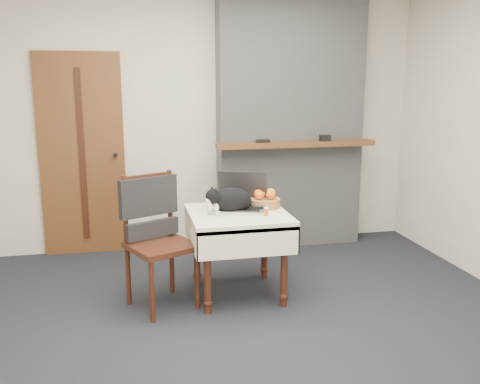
% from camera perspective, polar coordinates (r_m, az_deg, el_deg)
% --- Properties ---
extents(ground, '(4.50, 4.50, 0.00)m').
position_cam_1_polar(ground, '(3.98, 0.42, -14.15)').
color(ground, black).
rests_on(ground, ground).
extents(room_shell, '(4.52, 4.01, 2.61)m').
position_cam_1_polar(room_shell, '(4.01, -1.02, 12.19)').
color(room_shell, beige).
rests_on(room_shell, ground).
extents(door, '(0.82, 0.10, 2.00)m').
position_cam_1_polar(door, '(5.52, -16.48, 3.77)').
color(door, brown).
rests_on(door, ground).
extents(chimney, '(1.62, 0.48, 2.60)m').
position_cam_1_polar(chimney, '(5.60, 5.35, 7.41)').
color(chimney, gray).
rests_on(chimney, ground).
extents(side_table, '(0.78, 0.78, 0.70)m').
position_cam_1_polar(side_table, '(4.31, -0.19, -3.65)').
color(side_table, '#381A0F').
rests_on(side_table, ground).
extents(laptop, '(0.50, 0.46, 0.30)m').
position_cam_1_polar(laptop, '(4.37, 0.11, -0.86)').
color(laptop, '#B7B7BC').
rests_on(laptop, side_table).
extents(cat, '(0.49, 0.27, 0.23)m').
position_cam_1_polar(cat, '(4.26, -0.88, -0.89)').
color(cat, black).
rests_on(cat, side_table).
extents(cream_jar, '(0.06, 0.06, 0.07)m').
position_cam_1_polar(cream_jar, '(4.22, -3.80, -1.96)').
color(cream_jar, silver).
rests_on(cream_jar, side_table).
extents(pill_bottle, '(0.03, 0.03, 0.07)m').
position_cam_1_polar(pill_bottle, '(4.18, 2.83, -2.06)').
color(pill_bottle, '#A55614').
rests_on(pill_bottle, side_table).
extents(fruit_basket, '(0.26, 0.26, 0.15)m').
position_cam_1_polar(fruit_basket, '(4.44, 2.62, -0.86)').
color(fruit_basket, '#99693E').
rests_on(fruit_basket, side_table).
extents(desk_clutter, '(0.12, 0.09, 0.01)m').
position_cam_1_polar(desk_clutter, '(4.33, 2.56, -1.97)').
color(desk_clutter, black).
rests_on(desk_clutter, side_table).
extents(chair, '(0.61, 0.61, 1.04)m').
position_cam_1_polar(chair, '(4.20, -9.14, -3.18)').
color(chair, '#381A0F').
rests_on(chair, ground).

